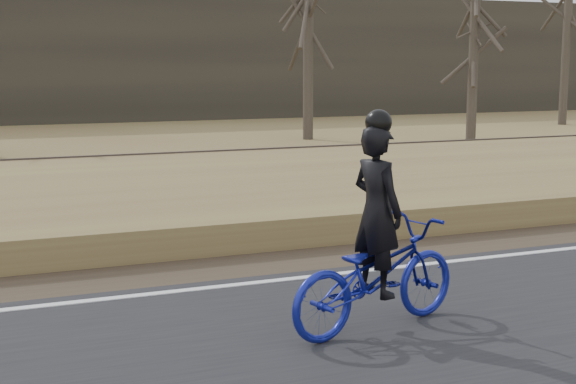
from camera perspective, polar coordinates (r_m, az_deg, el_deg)
name	(u,v)px	position (r m, az deg, el deg)	size (l,w,h in m)	color
ground	(260,292)	(9.60, -2.04, -7.14)	(120.00, 120.00, 0.00)	olive
road	(355,362)	(7.41, 4.77, -11.94)	(120.00, 6.00, 0.06)	black
edge_line	(254,283)	(9.76, -2.44, -6.47)	(120.00, 0.12, 0.01)	silver
shoulder	(228,267)	(10.69, -4.26, -5.35)	(120.00, 1.60, 0.04)	#473A2B
embankment	(173,213)	(13.47, -8.20, -1.51)	(120.00, 5.00, 0.44)	olive
ballast	(128,182)	(17.13, -11.28, 0.71)	(120.00, 3.00, 0.45)	slate
railroad	(128,168)	(17.09, -11.31, 1.71)	(120.00, 2.40, 0.29)	black
treeline_backdrop	(33,56)	(38.79, -17.69, 9.20)	(120.00, 4.00, 6.00)	#383328
cyclist	(376,261)	(8.02, 6.28, -4.91)	(2.21, 1.23, 2.20)	navy
bare_tree_center	(308,16)	(28.53, 1.46, 12.38)	(0.36, 0.36, 8.58)	#463F33
bare_tree_right	(474,49)	(28.97, 13.08, 9.85)	(0.36, 0.36, 6.30)	#463F33
bare_tree_far_right	(568,19)	(37.40, 19.27, 11.53)	(0.36, 0.36, 9.11)	#463F33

